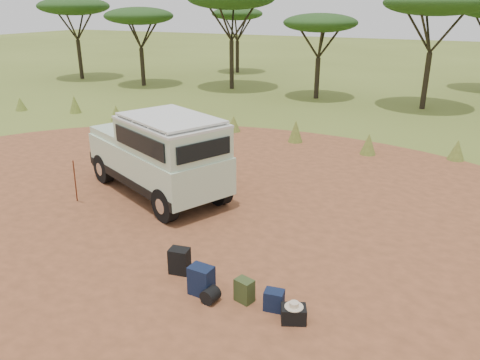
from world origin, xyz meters
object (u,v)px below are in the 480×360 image
at_px(backpack_olive, 244,291).
at_px(hard_case, 294,314).
at_px(safari_vehicle, 160,156).
at_px(duffel_navy, 274,300).
at_px(backpack_navy, 201,280).
at_px(backpack_black, 180,261).
at_px(walking_staff, 75,181).

bearing_deg(backpack_olive, hard_case, 6.29).
bearing_deg(safari_vehicle, duffel_navy, -11.78).
bearing_deg(hard_case, backpack_navy, 155.80).
xyz_separation_m(safari_vehicle, hard_case, (5.53, -3.95, -1.04)).
height_order(backpack_black, hard_case, backpack_black).
relative_size(backpack_black, hard_case, 1.27).
bearing_deg(backpack_olive, backpack_navy, -154.81).
xyz_separation_m(backpack_black, backpack_navy, (0.80, -0.46, 0.02)).
xyz_separation_m(backpack_black, backpack_olive, (1.65, -0.33, -0.04)).
relative_size(safari_vehicle, backpack_olive, 11.47).
height_order(backpack_black, backpack_navy, backpack_navy).
bearing_deg(safari_vehicle, backpack_black, -25.84).
relative_size(safari_vehicle, hard_case, 12.25).
bearing_deg(walking_staff, hard_case, -67.53).
height_order(duffel_navy, hard_case, duffel_navy).
bearing_deg(walking_staff, backpack_olive, -68.83).
height_order(safari_vehicle, hard_case, safari_vehicle).
distance_m(backpack_black, duffel_navy, 2.28).
bearing_deg(backpack_olive, duffel_navy, 16.29).
xyz_separation_m(duffel_navy, hard_case, (0.45, -0.18, -0.04)).
bearing_deg(backpack_navy, walking_staff, 160.88).
relative_size(backpack_navy, duffel_navy, 1.50).
xyz_separation_m(backpack_navy, duffel_navy, (1.46, 0.14, -0.10)).
bearing_deg(walking_staff, safari_vehicle, -6.46).
bearing_deg(backpack_black, walking_staff, 149.30).
bearing_deg(duffel_navy, backpack_black, 163.79).
bearing_deg(hard_case, safari_vehicle, 121.43).
distance_m(backpack_black, hard_case, 2.75).
height_order(backpack_navy, duffel_navy, backpack_navy).
bearing_deg(duffel_navy, backpack_olive, 172.29).
relative_size(duffel_navy, hard_case, 0.91).
distance_m(walking_staff, backpack_olive, 6.58).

